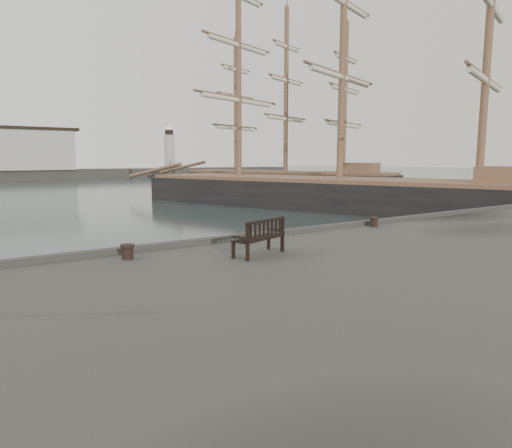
# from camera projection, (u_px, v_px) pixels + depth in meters

# --- Properties ---
(ground) EXTENTS (400.00, 400.00, 0.00)m
(ground) POSITION_uv_depth(u_px,v_px,m) (235.00, 284.00, 15.66)
(ground) COLOR black
(ground) RESTS_ON ground
(bench) EXTENTS (1.84, 1.10, 1.00)m
(bench) POSITION_uv_depth(u_px,v_px,m) (260.00, 244.00, 12.87)
(bench) COLOR black
(bench) RESTS_ON quay
(bollard_left) EXTENTS (0.42, 0.42, 0.40)m
(bollard_left) POSITION_uv_depth(u_px,v_px,m) (128.00, 252.00, 12.36)
(bollard_left) COLOR black
(bollard_left) RESTS_ON quay
(bollard_right) EXTENTS (0.43, 0.43, 0.39)m
(bollard_right) POSITION_uv_depth(u_px,v_px,m) (374.00, 222.00, 18.22)
(bollard_right) COLOR black
(bollard_right) RESTS_ON quay
(tall_ship_main) EXTENTS (20.39, 39.29, 29.20)m
(tall_ship_main) POSITION_uv_depth(u_px,v_px,m) (339.00, 200.00, 39.21)
(tall_ship_main) COLOR black
(tall_ship_main) RESTS_ON ground
(tall_ship_far) EXTENTS (15.60, 28.52, 24.17)m
(tall_ship_far) POSITION_uv_depth(u_px,v_px,m) (285.00, 186.00, 58.36)
(tall_ship_far) COLOR black
(tall_ship_far) RESTS_ON ground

